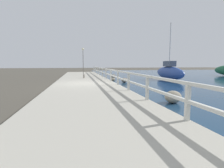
# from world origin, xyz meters

# --- Properties ---
(ground_plane) EXTENTS (120.00, 120.00, 0.00)m
(ground_plane) POSITION_xyz_m (0.00, 0.00, 0.00)
(ground_plane) COLOR #4C473D
(dock_walkway) EXTENTS (4.40, 36.00, 0.23)m
(dock_walkway) POSITION_xyz_m (0.00, 0.00, 0.12)
(dock_walkway) COLOR #B2AD9E
(dock_walkway) RESTS_ON ground
(railing) EXTENTS (0.10, 32.50, 0.94)m
(railing) POSITION_xyz_m (2.10, 0.00, 0.87)
(railing) COLOR silver
(railing) RESTS_ON dock_walkway
(boulder_mid_strip) EXTENTS (0.53, 0.48, 0.40)m
(boulder_mid_strip) POSITION_xyz_m (3.45, 2.12, 0.20)
(boulder_mid_strip) COLOR slate
(boulder_mid_strip) RESTS_ON ground
(boulder_near_dock) EXTENTS (0.56, 0.51, 0.42)m
(boulder_near_dock) POSITION_xyz_m (3.44, 6.94, 0.21)
(boulder_near_dock) COLOR #666056
(boulder_near_dock) RESTS_ON ground
(boulder_downstream) EXTENTS (0.43, 0.39, 0.32)m
(boulder_downstream) POSITION_xyz_m (2.70, 3.44, 0.16)
(boulder_downstream) COLOR gray
(boulder_downstream) RESTS_ON ground
(boulder_far_strip) EXTENTS (0.68, 0.61, 0.51)m
(boulder_far_strip) POSITION_xyz_m (3.33, -5.99, 0.25)
(boulder_far_strip) COLOR gray
(boulder_far_strip) RESTS_ON ground
(mooring_bollard) EXTENTS (0.16, 0.16, 0.41)m
(mooring_bollard) POSITION_xyz_m (0.08, 4.53, 0.43)
(mooring_bollard) COLOR gray
(mooring_bollard) RESTS_ON dock_walkway
(dock_lamp) EXTENTS (0.30, 0.30, 3.47)m
(dock_lamp) POSITION_xyz_m (0.23, 11.49, 2.92)
(dock_lamp) COLOR #514C47
(dock_lamp) RESTS_ON dock_walkway
(sailboat_blue) EXTENTS (1.36, 5.92, 5.67)m
(sailboat_blue) POSITION_xyz_m (8.68, 4.03, 0.76)
(sailboat_blue) COLOR #2D4C9E
(sailboat_blue) RESTS_ON water_surface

